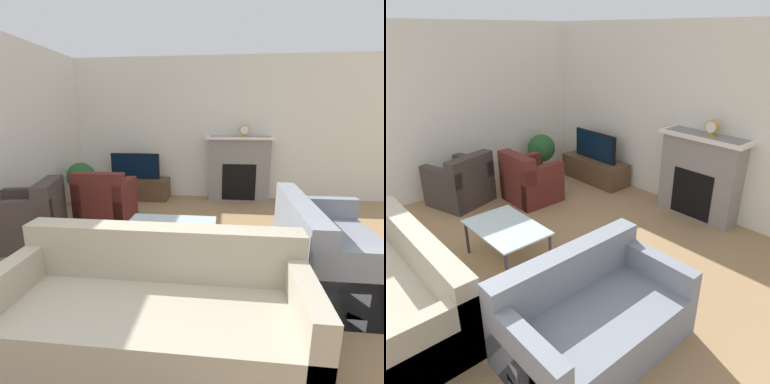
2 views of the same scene
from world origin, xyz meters
The scene contains 12 objects.
wall_back centered at (0.00, 4.97, 1.35)m, with size 7.85×0.06×2.70m.
wall_left centered at (-2.45, 2.47, 1.35)m, with size 0.06×7.94×2.70m.
fireplace centered at (0.83, 4.77, 0.64)m, with size 1.26×0.40×1.23m.
tv_stand centered at (-1.19, 4.63, 0.21)m, with size 1.29×0.47×0.41m.
tv centered at (-1.19, 4.62, 0.66)m, with size 0.95×0.06×0.49m.
couch_sectional centered at (0.12, 0.74, 0.29)m, with size 2.06×0.86×0.82m.
couch_loveseat centered at (1.62, 1.87, 0.29)m, with size 0.94×1.60×0.82m.
armchair_by_window centered at (-1.89, 2.37, 0.30)m, with size 0.97×0.99×0.82m.
armchair_accent centered at (-1.25, 3.24, 0.31)m, with size 0.76×0.74×0.82m.
coffee_table centered at (-0.01, 2.04, 0.41)m, with size 0.99×0.67×0.45m.
potted_plant centered at (-2.03, 4.06, 0.51)m, with size 0.51×0.51×0.79m.
mantel_clock centered at (0.90, 4.77, 1.35)m, with size 0.18×0.07×0.21m.
Camera 2 is at (3.41, 0.11, 2.56)m, focal length 35.00 mm.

